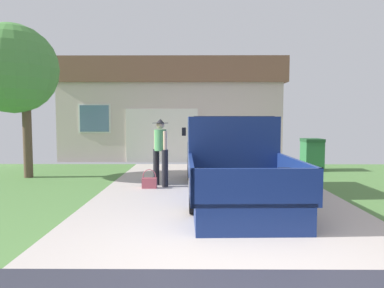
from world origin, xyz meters
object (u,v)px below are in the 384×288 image
Objects in this scene: house_with_garage at (174,111)px; wheeled_trash_bin at (312,153)px; neighbor_tree at (12,66)px; handbag at (149,182)px; person_with_hat at (160,149)px; pickup_truck at (229,159)px.

house_with_garage is 8.77× the size of wheeled_trash_bin.
handbag is at bearing -20.19° from neighbor_tree.
person_with_hat is 0.18× the size of house_with_garage.
person_with_hat is at bearing -150.27° from wheeled_trash_bin.
house_with_garage is 2.11× the size of neighbor_tree.
house_with_garage is at bearing 59.77° from neighbor_tree.
pickup_truck is at bearing 22.48° from person_with_hat.
pickup_truck reaches higher than handbag.
neighbor_tree reaches higher than person_with_hat.
handbag is 5.72m from wheeled_trash_bin.
house_with_garage is at bearing 131.02° from wheeled_trash_bin.
neighbor_tree is at bearing 159.81° from handbag.
pickup_truck is 1.32× the size of neighbor_tree.
wheeled_trash_bin is (8.82, 1.51, -2.55)m from neighbor_tree.
pickup_truck is 4.48m from wheeled_trash_bin.
person_with_hat is (-1.62, 0.65, 0.16)m from pickup_truck.
handbag is 0.05× the size of house_with_garage.
pickup_truck is at bearing -78.77° from house_with_garage.
handbag is (-0.24, -0.31, -0.77)m from person_with_hat.
pickup_truck is 6.52m from neighbor_tree.
house_with_garage is at bearing 89.20° from handbag.
house_with_garage is (-1.74, 8.77, 1.29)m from pickup_truck.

